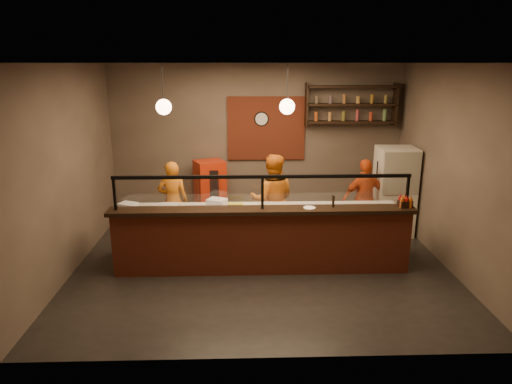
{
  "coord_description": "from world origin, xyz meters",
  "views": [
    {
      "loc": [
        -0.3,
        -6.92,
        3.19
      ],
      "look_at": [
        -0.08,
        0.3,
        1.15
      ],
      "focal_mm": 32.0,
      "sensor_mm": 36.0,
      "label": 1
    }
  ],
  "objects_px": {
    "fridge": "(394,191)",
    "condiment_caddy": "(405,204)",
    "cook_left": "(173,201)",
    "pepper_mill": "(333,201)",
    "wall_clock": "(261,119)",
    "red_cooler": "(210,192)",
    "cook_right": "(365,199)",
    "pizza_dough": "(248,207)",
    "cook_mid": "(272,200)"
  },
  "relations": [
    {
      "from": "cook_left",
      "to": "cook_right",
      "type": "bearing_deg",
      "value": -179.57
    },
    {
      "from": "wall_clock",
      "to": "red_cooler",
      "type": "distance_m",
      "value": 1.83
    },
    {
      "from": "fridge",
      "to": "pepper_mill",
      "type": "relative_size",
      "value": 9.2
    },
    {
      "from": "wall_clock",
      "to": "cook_mid",
      "type": "bearing_deg",
      "value": -85.24
    },
    {
      "from": "cook_left",
      "to": "red_cooler",
      "type": "xyz_separation_m",
      "value": [
        0.61,
        1.02,
        -0.1
      ]
    },
    {
      "from": "cook_right",
      "to": "pepper_mill",
      "type": "xyz_separation_m",
      "value": [
        -0.89,
        -1.42,
        0.4
      ]
    },
    {
      "from": "fridge",
      "to": "pepper_mill",
      "type": "height_order",
      "value": "fridge"
    },
    {
      "from": "pepper_mill",
      "to": "cook_left",
      "type": "bearing_deg",
      "value": 152.55
    },
    {
      "from": "cook_right",
      "to": "pizza_dough",
      "type": "bearing_deg",
      "value": 12.34
    },
    {
      "from": "fridge",
      "to": "pepper_mill",
      "type": "bearing_deg",
      "value": -130.7
    },
    {
      "from": "fridge",
      "to": "cook_mid",
      "type": "bearing_deg",
      "value": -166.18
    },
    {
      "from": "red_cooler",
      "to": "pizza_dough",
      "type": "distance_m",
      "value": 2.04
    },
    {
      "from": "cook_mid",
      "to": "cook_right",
      "type": "relative_size",
      "value": 1.11
    },
    {
      "from": "cook_left",
      "to": "pepper_mill",
      "type": "distance_m",
      "value": 3.04
    },
    {
      "from": "cook_mid",
      "to": "pepper_mill",
      "type": "xyz_separation_m",
      "value": [
        0.86,
        -1.14,
        0.32
      ]
    },
    {
      "from": "wall_clock",
      "to": "fridge",
      "type": "bearing_deg",
      "value": -23.48
    },
    {
      "from": "red_cooler",
      "to": "condiment_caddy",
      "type": "distance_m",
      "value": 4.03
    },
    {
      "from": "pizza_dough",
      "to": "condiment_caddy",
      "type": "height_order",
      "value": "condiment_caddy"
    },
    {
      "from": "fridge",
      "to": "condiment_caddy",
      "type": "relative_size",
      "value": 8.75
    },
    {
      "from": "cook_right",
      "to": "red_cooler",
      "type": "height_order",
      "value": "cook_right"
    },
    {
      "from": "wall_clock",
      "to": "condiment_caddy",
      "type": "xyz_separation_m",
      "value": [
        2.1,
        -2.76,
        -0.99
      ]
    },
    {
      "from": "cook_mid",
      "to": "pepper_mill",
      "type": "relative_size",
      "value": 9.12
    },
    {
      "from": "fridge",
      "to": "red_cooler",
      "type": "xyz_separation_m",
      "value": [
        -3.57,
        0.78,
        -0.2
      ]
    },
    {
      "from": "wall_clock",
      "to": "condiment_caddy",
      "type": "bearing_deg",
      "value": -52.71
    },
    {
      "from": "pizza_dough",
      "to": "condiment_caddy",
      "type": "bearing_deg",
      "value": -13.17
    },
    {
      "from": "cook_right",
      "to": "pizza_dough",
      "type": "xyz_separation_m",
      "value": [
        -2.2,
        -0.89,
        0.15
      ]
    },
    {
      "from": "wall_clock",
      "to": "pepper_mill",
      "type": "height_order",
      "value": "wall_clock"
    },
    {
      "from": "condiment_caddy",
      "to": "wall_clock",
      "type": "bearing_deg",
      "value": 127.29
    },
    {
      "from": "fridge",
      "to": "wall_clock",
      "type": "bearing_deg",
      "value": 158.56
    },
    {
      "from": "wall_clock",
      "to": "fridge",
      "type": "xyz_separation_m",
      "value": [
        2.5,
        -1.09,
        -1.26
      ]
    },
    {
      "from": "cook_left",
      "to": "cook_right",
      "type": "height_order",
      "value": "cook_right"
    },
    {
      "from": "fridge",
      "to": "condiment_caddy",
      "type": "distance_m",
      "value": 1.74
    },
    {
      "from": "fridge",
      "to": "cook_left",
      "type": "bearing_deg",
      "value": -174.67
    },
    {
      "from": "cook_mid",
      "to": "fridge",
      "type": "xyz_separation_m",
      "value": [
        2.37,
        0.49,
        0.01
      ]
    },
    {
      "from": "red_cooler",
      "to": "pizza_dough",
      "type": "relative_size",
      "value": 2.94
    },
    {
      "from": "red_cooler",
      "to": "pizza_dough",
      "type": "height_order",
      "value": "red_cooler"
    },
    {
      "from": "cook_mid",
      "to": "red_cooler",
      "type": "relative_size",
      "value": 1.29
    },
    {
      "from": "cook_left",
      "to": "cook_mid",
      "type": "relative_size",
      "value": 0.9
    },
    {
      "from": "cook_left",
      "to": "cook_mid",
      "type": "distance_m",
      "value": 1.83
    },
    {
      "from": "cook_mid",
      "to": "cook_right",
      "type": "distance_m",
      "value": 1.78
    },
    {
      "from": "wall_clock",
      "to": "fridge",
      "type": "height_order",
      "value": "wall_clock"
    },
    {
      "from": "wall_clock",
      "to": "pizza_dough",
      "type": "distance_m",
      "value": 2.52
    },
    {
      "from": "condiment_caddy",
      "to": "pepper_mill",
      "type": "height_order",
      "value": "pepper_mill"
    },
    {
      "from": "red_cooler",
      "to": "pepper_mill",
      "type": "distance_m",
      "value": 3.21
    },
    {
      "from": "cook_right",
      "to": "condiment_caddy",
      "type": "height_order",
      "value": "cook_right"
    },
    {
      "from": "wall_clock",
      "to": "cook_right",
      "type": "distance_m",
      "value": 2.65
    },
    {
      "from": "condiment_caddy",
      "to": "cook_left",
      "type": "bearing_deg",
      "value": 159.26
    },
    {
      "from": "cook_left",
      "to": "pepper_mill",
      "type": "height_order",
      "value": "cook_left"
    },
    {
      "from": "cook_left",
      "to": "fridge",
      "type": "bearing_deg",
      "value": -176.71
    },
    {
      "from": "cook_mid",
      "to": "cook_right",
      "type": "height_order",
      "value": "cook_mid"
    }
  ]
}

